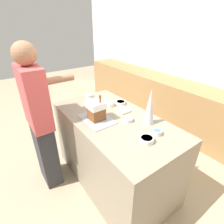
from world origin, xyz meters
name	(u,v)px	position (x,y,z in m)	size (l,w,h in m)	color
ground_plane	(114,178)	(0.00, 0.00, 0.00)	(12.00, 12.00, 0.00)	tan
wall_back	(216,64)	(0.00, 2.12, 1.30)	(8.00, 0.05, 2.60)	white
back_cabinet_block	(194,113)	(0.00, 1.79, 0.46)	(6.00, 0.60, 0.92)	#9E7547
kitchen_island	(114,151)	(0.00, 0.00, 0.48)	(1.62, 0.86, 0.96)	gray
baking_tray	(97,119)	(-0.09, -0.18, 0.96)	(0.42, 0.28, 0.01)	#9E9EA8
gingerbread_house	(96,110)	(-0.09, -0.18, 1.08)	(0.17, 0.17, 0.29)	brown
decorative_tree	(150,107)	(0.30, 0.23, 1.15)	(0.11, 0.11, 0.39)	silver
candy_bowl_behind_tray	(91,101)	(-0.51, -0.01, 0.99)	(0.11, 0.11, 0.05)	white
candy_bowl_center_rear	(147,139)	(0.51, -0.02, 0.98)	(0.13, 0.13, 0.04)	white
candy_bowl_near_tray_left	(89,95)	(-0.71, 0.07, 0.98)	(0.09, 0.09, 0.04)	silver
candy_bowl_front_corner	(157,132)	(0.49, 0.15, 0.99)	(0.09, 0.09, 0.05)	silver
candy_bowl_far_left	(109,104)	(-0.30, 0.13, 0.99)	(0.13, 0.13, 0.05)	white
candy_bowl_beside_tree	(128,119)	(0.13, 0.08, 0.98)	(0.11, 0.11, 0.04)	silver
candy_bowl_far_right	(121,103)	(-0.26, 0.29, 0.98)	(0.13, 0.13, 0.04)	silver
cookbook	(123,110)	(-0.08, 0.19, 0.97)	(0.16, 0.14, 0.02)	#CCB78C
person	(40,121)	(-0.52, -0.69, 0.92)	(0.47, 0.58, 1.78)	#333338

